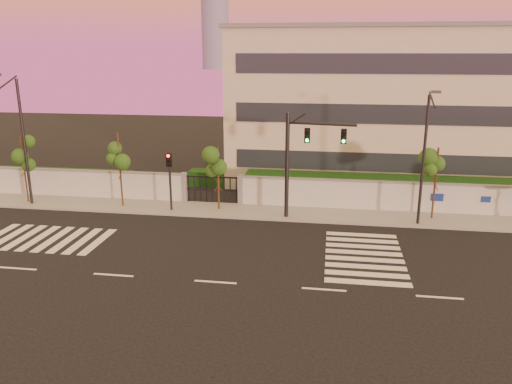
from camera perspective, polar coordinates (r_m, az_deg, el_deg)
ground at (r=23.58m, az=-4.66°, el=-10.23°), size 120.00×120.00×0.00m
sidewalk at (r=33.13m, az=-0.53°, el=-2.24°), size 60.00×3.00×0.15m
perimeter_wall at (r=34.24m, az=0.04°, el=0.10°), size 60.00×0.36×2.20m
hedge_row at (r=36.80m, az=2.31°, el=0.79°), size 41.00×4.25×1.80m
institutional_building at (r=42.97m, az=14.11°, el=9.75°), size 24.40×12.40×12.25m
road_markings at (r=27.27m, az=-6.11°, el=-6.54°), size 57.00×7.62×0.02m
street_tree_b at (r=37.82m, az=-25.09°, el=3.89°), size 1.42×1.13×4.75m
street_tree_c at (r=34.49m, az=-15.35°, el=4.32°), size 1.46×1.16×5.18m
street_tree_d at (r=32.81m, az=-4.32°, el=3.18°), size 1.58×1.25×4.33m
street_tree_e at (r=32.70m, az=19.97°, el=2.67°), size 1.53×1.22×4.67m
traffic_signal_main at (r=30.86m, az=5.17°, el=4.42°), size 4.27×0.82×6.77m
traffic_signal_secondary at (r=33.04m, az=-9.83°, el=2.04°), size 0.32×0.32×4.11m
streetlight_west at (r=36.89m, az=-25.20°, el=5.80°), size 0.54×2.17×9.04m
streetlight_east at (r=30.95m, az=18.70°, el=4.08°), size 0.50×2.00×8.31m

